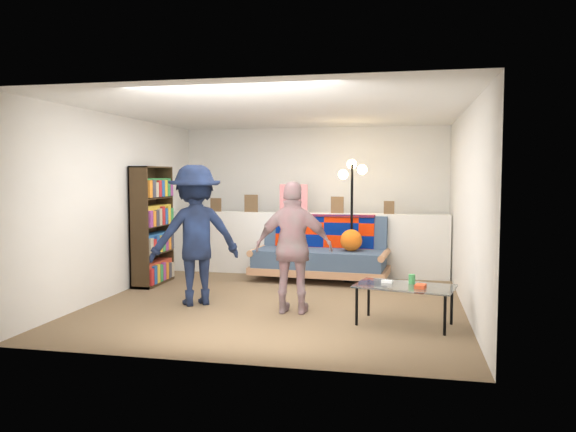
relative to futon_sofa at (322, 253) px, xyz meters
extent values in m
plane|color=brown|center=(-0.31, -1.45, -0.41)|extent=(5.00, 5.00, 0.00)
cube|color=silver|center=(-0.31, 1.05, 0.79)|extent=(4.50, 0.10, 2.40)
cube|color=silver|center=(-2.56, -1.45, 0.79)|extent=(0.10, 5.00, 2.40)
cube|color=silver|center=(1.94, -1.45, 0.79)|extent=(0.10, 5.00, 2.40)
cube|color=white|center=(-0.31, -1.45, 1.99)|extent=(4.50, 5.00, 0.10)
cube|color=silver|center=(-0.31, 0.35, 0.09)|extent=(4.45, 0.15, 1.00)
cube|color=brown|center=(-1.81, 0.33, 0.70)|extent=(0.18, 0.02, 0.22)
cube|color=brown|center=(-1.21, 0.33, 0.73)|extent=(0.22, 0.02, 0.28)
cube|color=beige|center=(-0.51, 0.33, 0.82)|extent=(0.45, 0.02, 0.45)
cube|color=brown|center=(0.19, 0.33, 0.72)|extent=(0.20, 0.02, 0.26)
cube|color=brown|center=(0.99, 0.33, 0.69)|extent=(0.16, 0.02, 0.20)
cube|color=#AE7A54|center=(-0.02, -0.07, -0.25)|extent=(2.11, 1.06, 0.11)
cube|color=#374B64|center=(-0.03, -0.12, -0.06)|extent=(1.99, 0.89, 0.26)
cube|color=#374B64|center=(0.00, 0.28, 0.26)|extent=(1.95, 0.39, 0.61)
cylinder|color=#AE7A54|center=(-0.99, 0.00, 0.02)|extent=(0.16, 0.92, 0.10)
cylinder|color=#AE7A54|center=(0.94, -0.14, 0.02)|extent=(0.16, 0.92, 0.10)
cube|color=navy|center=(0.00, 0.20, 0.26)|extent=(1.57, 0.22, 0.56)
cube|color=navy|center=(0.01, 0.34, 0.56)|extent=(1.58, 0.38, 0.03)
sphere|color=#E45B14|center=(0.46, -0.16, 0.23)|extent=(0.32, 0.32, 0.32)
cube|color=black|center=(-2.53, -0.83, 0.45)|extent=(0.02, 0.86, 1.72)
cube|color=black|center=(-2.39, -1.25, 0.45)|extent=(0.29, 0.02, 1.72)
cube|color=black|center=(-2.39, -0.41, 0.45)|extent=(0.29, 0.02, 1.72)
cube|color=black|center=(-2.39, -0.83, 1.31)|extent=(0.29, 0.86, 0.02)
cube|color=black|center=(-2.39, -0.83, -0.39)|extent=(0.29, 0.86, 0.04)
cube|color=black|center=(-2.39, -0.83, 0.05)|extent=(0.29, 0.82, 0.02)
cube|color=black|center=(-2.39, -0.83, 0.45)|extent=(0.29, 0.82, 0.02)
cube|color=black|center=(-2.39, -0.83, 0.86)|extent=(0.29, 0.82, 0.02)
cube|color=#B73A24|center=(-2.37, -0.83, -0.22)|extent=(0.21, 0.80, 0.29)
cube|color=#255DA0|center=(-2.37, -0.83, 0.20)|extent=(0.21, 0.80, 0.27)
cube|color=gold|center=(-2.37, -0.83, 0.61)|extent=(0.21, 0.80, 0.29)
cube|color=#2D7C3B|center=(-2.37, -0.83, 1.01)|extent=(0.21, 0.80, 0.27)
cylinder|color=black|center=(0.74, -2.50, -0.20)|extent=(0.04, 0.04, 0.41)
cylinder|color=black|center=(1.64, -2.70, -0.20)|extent=(0.04, 0.04, 0.41)
cylinder|color=black|center=(0.84, -2.06, -0.20)|extent=(0.04, 0.04, 0.41)
cylinder|color=black|center=(1.74, -2.26, -0.20)|extent=(0.04, 0.04, 0.41)
cube|color=silver|center=(1.24, -2.38, 0.01)|extent=(1.12, 0.77, 0.02)
cube|color=white|center=(1.05, -2.29, 0.03)|extent=(0.13, 0.08, 0.03)
cube|color=#EF532A|center=(1.40, -2.50, 0.04)|extent=(0.13, 0.16, 0.04)
cylinder|color=#42A054|center=(1.31, -2.27, 0.07)|extent=(0.09, 0.09, 0.10)
cylinder|color=black|center=(0.45, -0.03, -0.39)|extent=(0.31, 0.31, 0.03)
cylinder|color=black|center=(0.45, -0.03, 0.47)|extent=(0.05, 0.05, 1.76)
sphere|color=#FFC672|center=(0.31, -0.02, 1.20)|extent=(0.15, 0.15, 0.15)
sphere|color=#FFC672|center=(0.60, -0.01, 1.27)|extent=(0.15, 0.15, 0.15)
sphere|color=#FFC672|center=(0.43, 0.10, 1.35)|extent=(0.15, 0.15, 0.15)
imported|color=black|center=(-1.30, -1.92, 0.45)|extent=(1.28, 1.15, 1.73)
imported|color=#C78189|center=(-0.02, -2.11, 0.36)|extent=(0.91, 0.41, 1.53)
camera|label=1|loc=(1.23, -8.42, 1.20)|focal=35.00mm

